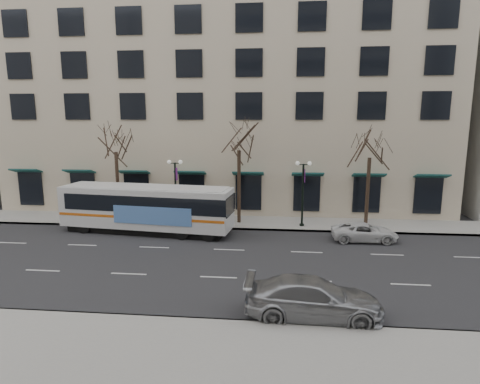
# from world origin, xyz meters

# --- Properties ---
(ground) EXTENTS (160.00, 160.00, 0.00)m
(ground) POSITION_xyz_m (0.00, 0.00, 0.00)
(ground) COLOR black
(ground) RESTS_ON ground
(sidewalk_far) EXTENTS (80.00, 4.00, 0.15)m
(sidewalk_far) POSITION_xyz_m (5.00, 9.00, 0.07)
(sidewalk_far) COLOR gray
(sidewalk_far) RESTS_ON ground
(building_hotel) EXTENTS (40.00, 20.00, 24.00)m
(building_hotel) POSITION_xyz_m (-2.00, 21.00, 12.00)
(building_hotel) COLOR #C2B194
(building_hotel) RESTS_ON ground
(tree_far_left) EXTENTS (3.60, 3.60, 8.34)m
(tree_far_left) POSITION_xyz_m (-10.00, 8.80, 6.70)
(tree_far_left) COLOR black
(tree_far_left) RESTS_ON ground
(tree_far_mid) EXTENTS (3.60, 3.60, 8.55)m
(tree_far_mid) POSITION_xyz_m (0.00, 8.80, 6.91)
(tree_far_mid) COLOR black
(tree_far_mid) RESTS_ON ground
(tree_far_right) EXTENTS (3.60, 3.60, 8.06)m
(tree_far_right) POSITION_xyz_m (10.00, 8.80, 6.42)
(tree_far_right) COLOR black
(tree_far_right) RESTS_ON ground
(lamp_post_left) EXTENTS (1.22, 0.45, 5.21)m
(lamp_post_left) POSITION_xyz_m (-4.99, 8.20, 2.94)
(lamp_post_left) COLOR black
(lamp_post_left) RESTS_ON ground
(lamp_post_right) EXTENTS (1.22, 0.45, 5.21)m
(lamp_post_right) POSITION_xyz_m (5.01, 8.20, 2.94)
(lamp_post_right) COLOR black
(lamp_post_right) RESTS_ON ground
(city_bus) EXTENTS (13.12, 4.28, 3.49)m
(city_bus) POSITION_xyz_m (-6.54, 5.79, 1.91)
(city_bus) COLOR silver
(city_bus) RESTS_ON ground
(silver_car) EXTENTS (5.93, 2.52, 1.71)m
(silver_car) POSITION_xyz_m (4.69, -6.20, 0.85)
(silver_car) COLOR #9B9DA2
(silver_car) RESTS_ON ground
(white_pickup) EXTENTS (4.55, 2.18, 1.25)m
(white_pickup) POSITION_xyz_m (9.16, 5.14, 0.63)
(white_pickup) COLOR silver
(white_pickup) RESTS_ON ground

